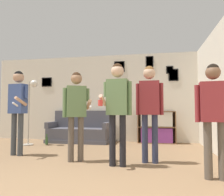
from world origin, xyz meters
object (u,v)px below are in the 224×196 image
person_watcher_holding_cup (117,102)px  person_player_foreground_left (18,102)px  couch (79,132)px  floor_lamp (29,94)px  bottle_on_floor (47,140)px  person_player_foreground_center (76,106)px  bookshelf (156,127)px  person_spectator_far_right (214,108)px  person_spectator_near_bookshelf (150,102)px

person_watcher_holding_cup → person_player_foreground_left: bearing=167.4°
couch → person_watcher_holding_cup: (1.59, -2.64, 0.79)m
floor_lamp → bottle_on_floor: floor_lamp is taller
person_player_foreground_left → floor_lamp: bearing=112.3°
person_player_foreground_center → person_watcher_holding_cup: (0.82, -0.20, 0.07)m
bookshelf → person_player_foreground_left: (-2.93, -2.33, 0.66)m
bottle_on_floor → person_watcher_holding_cup: bearing=-40.7°
person_spectator_far_right → person_player_foreground_center: bearing=163.4°
couch → bookshelf: 2.30m
person_player_foreground_left → bottle_on_floor: person_player_foreground_left is taller
person_player_foreground_left → person_spectator_near_bookshelf: bearing=-3.2°
bottle_on_floor → person_player_foreground_left: bearing=-86.5°
bookshelf → couch: bearing=-175.2°
bookshelf → person_watcher_holding_cup: (-0.70, -2.83, 0.63)m
person_spectator_near_bookshelf → person_watcher_holding_cup: bearing=-147.7°
floor_lamp → person_spectator_near_bookshelf: bearing=-23.7°
bookshelf → floor_lamp: floor_lamp is taller
bookshelf → person_spectator_near_bookshelf: (-0.15, -2.49, 0.63)m
floor_lamp → person_player_foreground_center: (1.95, -1.59, -0.36)m
person_player_foreground_left → bottle_on_floor: (-0.09, 1.50, -1.00)m
person_watcher_holding_cup → person_spectator_near_bookshelf: bearing=32.3°
bookshelf → person_player_foreground_left: person_player_foreground_left is taller
person_player_foreground_left → person_player_foreground_center: bearing=-11.7°
floor_lamp → bottle_on_floor: bearing=25.0°
person_spectator_near_bookshelf → bottle_on_floor: bearing=150.0°
couch → person_spectator_near_bookshelf: bearing=-47.1°
couch → floor_lamp: size_ratio=1.03×
person_player_foreground_left → person_player_foreground_center: 1.45m
person_player_foreground_left → person_spectator_near_bookshelf: (2.78, -0.16, -0.02)m
couch → floor_lamp: bearing=-144.4°
bookshelf → person_spectator_near_bookshelf: size_ratio=0.62×
person_player_foreground_left → person_spectator_near_bookshelf: 2.78m
floor_lamp → person_spectator_near_bookshelf: floor_lamp is taller
person_spectator_near_bookshelf → person_player_foreground_left: bearing=176.8°
bookshelf → person_spectator_far_right: person_spectator_far_right is taller
couch → floor_lamp: floor_lamp is taller
bookshelf → person_player_foreground_center: bearing=-120.0°
person_player_foreground_left → person_spectator_near_bookshelf: size_ratio=1.02×
floor_lamp → person_watcher_holding_cup: floor_lamp is taller
bookshelf → floor_lamp: (-3.46, -1.03, 0.93)m
person_spectator_far_right → bottle_on_floor: (-3.76, 2.47, -0.86)m
floor_lamp → person_spectator_near_bookshelf: 3.63m
floor_lamp → bottle_on_floor: 1.37m
bookshelf → floor_lamp: bearing=-163.4°
floor_lamp → couch: bearing=35.6°
floor_lamp → person_player_foreground_left: (0.53, -1.30, -0.27)m
couch → person_player_foreground_left: bearing=-106.7°
couch → person_player_foreground_left: person_player_foreground_left is taller
bookshelf → person_spectator_near_bookshelf: 2.57m
floor_lamp → person_spectator_far_right: 4.79m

